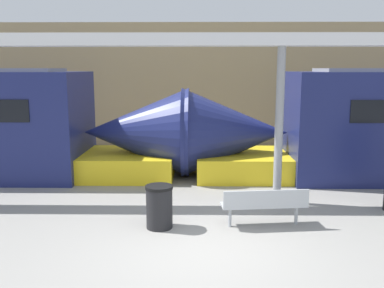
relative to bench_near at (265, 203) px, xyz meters
name	(u,v)px	position (x,y,z in m)	size (l,w,h in m)	color
ground_plane	(198,251)	(-1.35, -1.22, -0.50)	(60.00, 60.00, 0.00)	gray
station_wall	(198,86)	(-1.35, 9.14, 2.00)	(56.00, 0.20, 5.00)	tan
bench_near	(265,203)	(0.00, 0.00, 0.00)	(1.78, 0.63, 0.80)	#ADB2B7
trash_bin	(160,207)	(-2.14, -0.08, -0.06)	(0.56, 0.56, 0.88)	black
support_column_near	(279,127)	(0.55, 1.63, 1.35)	(0.19, 0.19, 3.70)	gray
canopy_beam	(282,40)	(0.55, 1.63, 3.34)	(28.00, 0.60, 0.28)	silver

